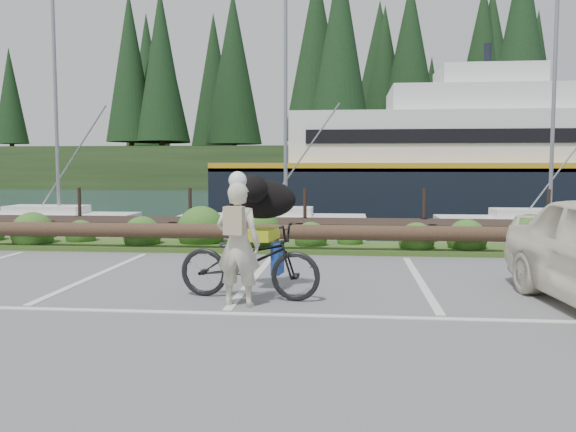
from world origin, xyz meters
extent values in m
plane|color=#5B5C5E|center=(0.00, 0.00, 0.00)|extent=(72.00, 72.00, 0.00)
plane|color=#182F3B|center=(0.00, 48.00, -1.20)|extent=(160.00, 160.00, 0.00)
cube|color=#3D5B21|center=(0.00, 5.30, 0.05)|extent=(34.00, 1.60, 0.10)
imported|color=black|center=(0.16, 0.48, 0.51)|extent=(2.03, 0.96, 1.03)
imported|color=beige|center=(0.09, 0.03, 0.79)|extent=(0.63, 0.46, 1.59)
ellipsoid|color=black|center=(0.25, 1.10, 1.31)|extent=(0.61, 1.03, 0.56)
camera|label=1|loc=(1.49, -7.54, 1.81)|focal=38.00mm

